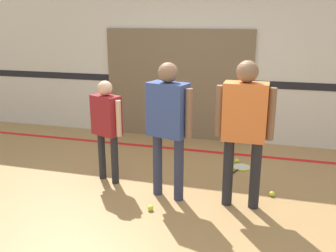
{
  "coord_description": "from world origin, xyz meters",
  "views": [
    {
      "loc": [
        1.16,
        -3.94,
        2.07
      ],
      "look_at": [
        0.05,
        0.02,
        0.89
      ],
      "focal_mm": 40.0,
      "sensor_mm": 36.0,
      "label": 1
    }
  ],
  "objects_px": {
    "person_student_left": "(107,120)",
    "tennis_ball_near_instructor": "(150,208)",
    "person_student_right": "(245,119)",
    "person_instructor": "(168,117)",
    "racket_spare_on_floor": "(241,168)",
    "tennis_ball_by_spare_racket": "(237,161)",
    "tennis_ball_stray_left": "(272,194)"
  },
  "relations": [
    {
      "from": "racket_spare_on_floor",
      "to": "tennis_ball_stray_left",
      "type": "bearing_deg",
      "value": 50.87
    },
    {
      "from": "racket_spare_on_floor",
      "to": "tennis_ball_by_spare_racket",
      "type": "xyz_separation_m",
      "value": [
        -0.08,
        0.2,
        0.02
      ]
    },
    {
      "from": "person_instructor",
      "to": "tennis_ball_stray_left",
      "type": "relative_size",
      "value": 24.43
    },
    {
      "from": "person_student_left",
      "to": "tennis_ball_by_spare_racket",
      "type": "relative_size",
      "value": 20.24
    },
    {
      "from": "person_student_left",
      "to": "tennis_ball_by_spare_racket",
      "type": "xyz_separation_m",
      "value": [
        1.57,
        1.1,
        -0.79
      ]
    },
    {
      "from": "racket_spare_on_floor",
      "to": "tennis_ball_near_instructor",
      "type": "xyz_separation_m",
      "value": [
        -0.87,
        -1.53,
        0.02
      ]
    },
    {
      "from": "person_student_left",
      "to": "racket_spare_on_floor",
      "type": "distance_m",
      "value": 2.05
    },
    {
      "from": "person_student_right",
      "to": "racket_spare_on_floor",
      "type": "relative_size",
      "value": 3.33
    },
    {
      "from": "tennis_ball_near_instructor",
      "to": "tennis_ball_by_spare_racket",
      "type": "distance_m",
      "value": 1.9
    },
    {
      "from": "tennis_ball_near_instructor",
      "to": "tennis_ball_stray_left",
      "type": "xyz_separation_m",
      "value": [
        1.31,
        0.73,
        0.0
      ]
    },
    {
      "from": "tennis_ball_by_spare_racket",
      "to": "tennis_ball_stray_left",
      "type": "distance_m",
      "value": 1.12
    },
    {
      "from": "tennis_ball_stray_left",
      "to": "tennis_ball_near_instructor",
      "type": "bearing_deg",
      "value": -150.8
    },
    {
      "from": "tennis_ball_near_instructor",
      "to": "tennis_ball_by_spare_racket",
      "type": "xyz_separation_m",
      "value": [
        0.79,
        1.73,
        0.0
      ]
    },
    {
      "from": "person_student_left",
      "to": "racket_spare_on_floor",
      "type": "relative_size",
      "value": 2.68
    },
    {
      "from": "person_student_right",
      "to": "tennis_ball_near_instructor",
      "type": "bearing_deg",
      "value": 22.41
    },
    {
      "from": "tennis_ball_stray_left",
      "to": "person_student_left",
      "type": "bearing_deg",
      "value": -177.25
    },
    {
      "from": "person_student_right",
      "to": "person_instructor",
      "type": "bearing_deg",
      "value": 0.15
    },
    {
      "from": "racket_spare_on_floor",
      "to": "tennis_ball_stray_left",
      "type": "relative_size",
      "value": 7.55
    },
    {
      "from": "person_instructor",
      "to": "tennis_ball_by_spare_racket",
      "type": "height_order",
      "value": "person_instructor"
    },
    {
      "from": "tennis_ball_near_instructor",
      "to": "tennis_ball_stray_left",
      "type": "height_order",
      "value": "same"
    },
    {
      "from": "person_instructor",
      "to": "tennis_ball_near_instructor",
      "type": "relative_size",
      "value": 24.43
    },
    {
      "from": "person_student_left",
      "to": "tennis_ball_by_spare_racket",
      "type": "distance_m",
      "value": 2.08
    },
    {
      "from": "person_student_left",
      "to": "tennis_ball_stray_left",
      "type": "relative_size",
      "value": 20.24
    },
    {
      "from": "person_student_left",
      "to": "tennis_ball_near_instructor",
      "type": "distance_m",
      "value": 1.28
    },
    {
      "from": "tennis_ball_by_spare_racket",
      "to": "tennis_ball_stray_left",
      "type": "height_order",
      "value": "same"
    },
    {
      "from": "person_student_right",
      "to": "racket_spare_on_floor",
      "type": "xyz_separation_m",
      "value": [
        -0.08,
        1.14,
        -1.02
      ]
    },
    {
      "from": "person_instructor",
      "to": "person_student_right",
      "type": "bearing_deg",
      "value": 15.72
    },
    {
      "from": "person_student_left",
      "to": "tennis_ball_near_instructor",
      "type": "bearing_deg",
      "value": -15.97
    },
    {
      "from": "tennis_ball_stray_left",
      "to": "person_student_right",
      "type": "bearing_deg",
      "value": -136.34
    },
    {
      "from": "tennis_ball_near_instructor",
      "to": "tennis_ball_by_spare_racket",
      "type": "bearing_deg",
      "value": 65.44
    },
    {
      "from": "person_instructor",
      "to": "racket_spare_on_floor",
      "type": "distance_m",
      "value": 1.7
    },
    {
      "from": "person_instructor",
      "to": "racket_spare_on_floor",
      "type": "xyz_separation_m",
      "value": [
        0.78,
        1.14,
        -0.99
      ]
    }
  ]
}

